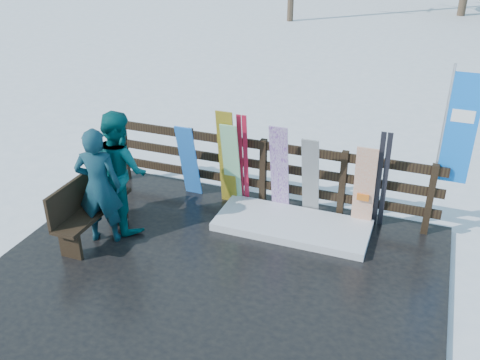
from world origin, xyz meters
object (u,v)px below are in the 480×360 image
at_px(snowboard_2, 227,158).
at_px(person_back, 120,170).
at_px(snowboard_1, 232,165).
at_px(person_front, 99,186).
at_px(bench, 88,205).
at_px(snowboard_0, 189,161).
at_px(rental_flag, 455,136).
at_px(snowboard_5, 364,188).
at_px(snowboard_4, 310,178).
at_px(snowboard_3, 279,170).

height_order(snowboard_2, person_back, person_back).
xyz_separation_m(snowboard_1, person_front, (-1.39, -1.63, 0.15)).
relative_size(bench, person_back, 0.81).
xyz_separation_m(snowboard_0, snowboard_2, (0.68, 0.00, 0.17)).
xyz_separation_m(snowboard_1, rental_flag, (3.24, 0.27, 0.87)).
bearing_deg(snowboard_0, person_front, -111.15).
bearing_deg(snowboard_5, snowboard_2, -180.00).
bearing_deg(person_front, rental_flag, -176.56).
bearing_deg(person_front, snowboard_5, -174.00).
distance_m(snowboard_2, person_front, 2.09).
xyz_separation_m(bench, snowboard_4, (2.94, 1.61, 0.20)).
xyz_separation_m(bench, person_front, (0.25, -0.02, 0.37)).
distance_m(snowboard_1, person_front, 2.15).
bearing_deg(snowboard_2, snowboard_4, 0.00).
bearing_deg(snowboard_0, snowboard_3, -0.00).
bearing_deg(snowboard_5, person_back, -161.51).
distance_m(snowboard_1, snowboard_2, 0.13).
relative_size(snowboard_4, snowboard_5, 1.05).
bearing_deg(bench, snowboard_5, 23.10).
distance_m(snowboard_1, snowboard_4, 1.30).
bearing_deg(person_front, person_back, -115.84).
bearing_deg(snowboard_2, snowboard_1, 0.00).
bearing_deg(snowboard_1, snowboard_3, -0.00).
bearing_deg(snowboard_1, bench, -135.65).
relative_size(snowboard_3, snowboard_5, 1.13).
bearing_deg(snowboard_4, person_back, -156.33).
xyz_separation_m(snowboard_3, rental_flag, (2.43, 0.27, 0.83)).
relative_size(snowboard_0, snowboard_5, 0.97).
relative_size(snowboard_3, person_front, 0.89).
bearing_deg(snowboard_3, snowboard_4, 0.00).
height_order(snowboard_2, person_front, person_front).
distance_m(snowboard_0, person_front, 1.76).
bearing_deg(rental_flag, snowboard_0, -176.14).
bearing_deg(snowboard_5, snowboard_4, -180.00).
height_order(rental_flag, person_back, rental_flag).
distance_m(bench, rental_flag, 5.34).
bearing_deg(person_back, snowboard_3, -120.78).
height_order(snowboard_1, snowboard_4, snowboard_1).
bearing_deg(snowboard_2, bench, -134.22).
height_order(bench, snowboard_2, snowboard_2).
xyz_separation_m(snowboard_3, person_front, (-2.20, -1.63, 0.11)).
bearing_deg(person_front, snowboard_1, -149.42).
distance_m(bench, person_back, 0.68).
distance_m(snowboard_1, person_back, 1.78).
relative_size(snowboard_1, person_front, 0.84).
relative_size(snowboard_3, snowboard_4, 1.07).
distance_m(snowboard_4, person_back, 2.89).
xyz_separation_m(snowboard_3, snowboard_5, (1.32, 0.00, -0.08)).
distance_m(bench, snowboard_0, 1.84).
distance_m(snowboard_0, snowboard_4, 2.07).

